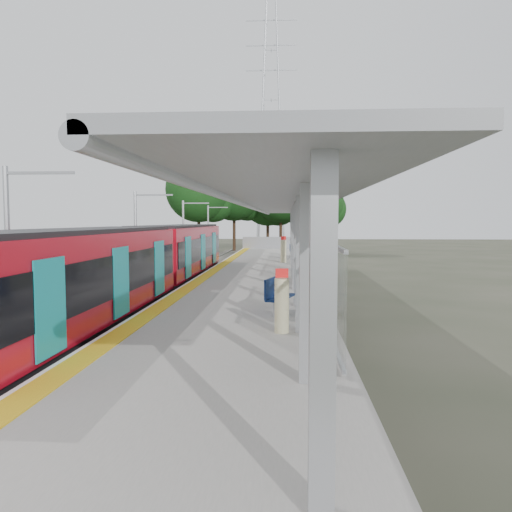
# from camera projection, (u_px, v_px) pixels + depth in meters

# --- Properties ---
(ground) EXTENTS (200.00, 200.00, 0.00)m
(ground) POSITION_uv_depth(u_px,v_px,m) (169.00, 493.00, 7.06)
(ground) COLOR #474438
(ground) RESTS_ON ground
(trackbed) EXTENTS (3.00, 70.00, 0.24)m
(trackbed) POSITION_uv_depth(u_px,v_px,m) (174.00, 289.00, 27.24)
(trackbed) COLOR #59544C
(trackbed) RESTS_ON ground
(platform) EXTENTS (6.00, 50.00, 1.00)m
(platform) POSITION_uv_depth(u_px,v_px,m) (257.00, 283.00, 26.93)
(platform) COLOR gray
(platform) RESTS_ON ground
(tactile_strip) EXTENTS (0.60, 50.00, 0.02)m
(tactile_strip) POSITION_uv_depth(u_px,v_px,m) (210.00, 273.00, 27.06)
(tactile_strip) COLOR gold
(tactile_strip) RESTS_ON platform
(end_fence) EXTENTS (6.00, 0.10, 1.20)m
(end_fence) POSITION_uv_depth(u_px,v_px,m) (271.00, 243.00, 51.69)
(end_fence) COLOR #9EA0A5
(end_fence) RESTS_ON platform
(train) EXTENTS (2.74, 27.60, 3.62)m
(train) POSITION_uv_depth(u_px,v_px,m) (144.00, 263.00, 21.51)
(train) COLOR black
(train) RESTS_ON ground
(canopy) EXTENTS (3.27, 38.00, 3.66)m
(canopy) POSITION_uv_depth(u_px,v_px,m) (286.00, 213.00, 22.78)
(canopy) COLOR #9EA0A5
(canopy) RESTS_ON platform
(pylon) EXTENTS (8.00, 4.00, 38.00)m
(pylon) POSITION_uv_depth(u_px,v_px,m) (271.00, 125.00, 78.46)
(pylon) COLOR #9EA0A5
(pylon) RESTS_ON ground
(tree_cluster) EXTENTS (20.61, 12.19, 11.74)m
(tree_cluster) POSITION_uv_depth(u_px,v_px,m) (252.00, 193.00, 59.46)
(tree_cluster) COLOR #382316
(tree_cluster) RESTS_ON ground
(catenary_masts) EXTENTS (2.08, 48.16, 5.40)m
(catenary_masts) POSITION_uv_depth(u_px,v_px,m) (137.00, 239.00, 26.16)
(catenary_masts) COLOR #9EA0A5
(catenary_masts) RESTS_ON ground
(bench_near) EXTENTS (0.94, 1.71, 1.12)m
(bench_near) POSITION_uv_depth(u_px,v_px,m) (277.00, 294.00, 15.38)
(bench_near) COLOR navy
(bench_near) RESTS_ON platform
(bench_mid) EXTENTS (1.04, 1.75, 1.15)m
(bench_mid) POSITION_uv_depth(u_px,v_px,m) (309.00, 272.00, 21.95)
(bench_mid) COLOR navy
(bench_mid) RESTS_ON platform
(bench_far) EXTENTS (0.88, 1.54, 1.01)m
(bench_far) POSITION_uv_depth(u_px,v_px,m) (294.00, 251.00, 39.00)
(bench_far) COLOR navy
(bench_far) RESTS_ON platform
(info_pillar_near) EXTENTS (0.37, 0.37, 1.65)m
(info_pillar_near) POSITION_uv_depth(u_px,v_px,m) (282.00, 305.00, 12.70)
(info_pillar_near) COLOR beige
(info_pillar_near) RESTS_ON platform
(info_pillar_far) EXTENTS (0.41, 0.41, 1.80)m
(info_pillar_far) POSITION_uv_depth(u_px,v_px,m) (283.00, 251.00, 34.29)
(info_pillar_far) COLOR beige
(info_pillar_far) RESTS_ON platform
(litter_bin) EXTENTS (0.57, 0.57, 0.99)m
(litter_bin) POSITION_uv_depth(u_px,v_px,m) (302.00, 271.00, 23.34)
(litter_bin) COLOR #9EA0A5
(litter_bin) RESTS_ON platform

